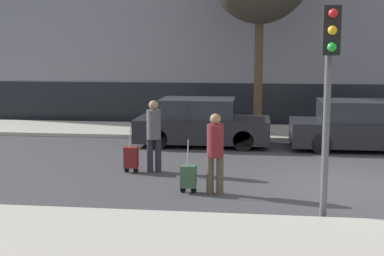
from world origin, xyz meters
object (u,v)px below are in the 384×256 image
Objects in this scene: parked_car_0 at (201,124)px; trolley_left at (131,157)px; pedestrian_left at (154,132)px; traffic_light at (329,70)px; trolley_right at (188,176)px; pedestrian_right at (215,149)px; parked_car_1 at (364,127)px.

parked_car_0 reaches higher than trolley_left.
pedestrian_left is 5.14m from traffic_light.
pedestrian_left is 2.16m from trolley_right.
pedestrian_left reaches higher than trolley_right.
traffic_light is (2.88, -6.95, 1.94)m from parked_car_0.
pedestrian_right is 0.81m from trolley_right.
parked_car_1 is 3.73× the size of trolley_left.
trolley_right is 3.73m from traffic_light.
traffic_light reaches higher than parked_car_1.
parked_car_1 is 1.19× the size of traffic_light.
traffic_light is at bearing -30.48° from trolley_right.
parked_car_1 is at bearing 17.67° from pedestrian_left.
pedestrian_left is at bearing -147.40° from parked_car_1.
parked_car_1 is (4.80, -0.13, 0.01)m from parked_car_0.
parked_car_0 is 3.48× the size of trolley_left.
parked_car_0 is 2.44× the size of pedestrian_right.
traffic_light is at bearing -67.50° from parked_car_0.
trolley_right is at bearing -179.93° from pedestrian_right.
pedestrian_left is (-0.75, -3.68, 0.32)m from parked_car_0.
pedestrian_right is (-3.93, -5.30, 0.27)m from parked_car_1.
pedestrian_left reaches higher than parked_car_0.
parked_car_1 reaches higher than parked_car_0.
parked_car_0 is 7.76m from traffic_light.
parked_car_1 is 2.62× the size of pedestrian_right.
traffic_light is (2.01, -1.51, 1.66)m from pedestrian_right.
traffic_light reaches higher than pedestrian_right.
trolley_left is at bearing 142.60° from pedestrian_right.
traffic_light reaches higher than trolley_left.
traffic_light reaches higher than trolley_right.
parked_car_1 is 7.12m from trolley_left.
traffic_light reaches higher than parked_car_0.
trolley_right is (-0.55, -0.01, -0.59)m from pedestrian_right.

